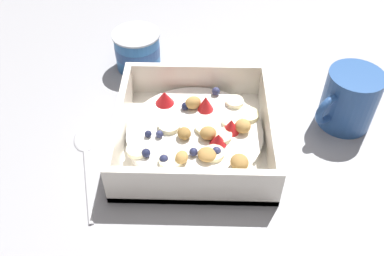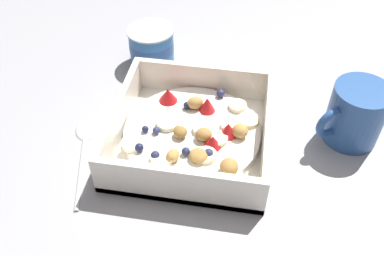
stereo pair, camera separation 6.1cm
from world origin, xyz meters
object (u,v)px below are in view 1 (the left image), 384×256
Objects in this scene: spoon at (82,151)px; coffee_mug at (346,99)px; yogurt_cup at (135,50)px; fruit_bowl at (193,133)px.

spoon is 1.73× the size of coffee_mug.
spoon is 2.10× the size of yogurt_cup.
spoon is (-0.16, -0.03, -0.02)m from fruit_bowl.
coffee_mug is (0.23, 0.05, 0.03)m from fruit_bowl.
yogurt_cup reaches higher than fruit_bowl.
spoon is 0.39m from coffee_mug.
spoon is 0.22m from yogurt_cup.
yogurt_cup is 0.36m from coffee_mug.
fruit_bowl is 1.29× the size of spoon.
spoon is at bearing -104.12° from yogurt_cup.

